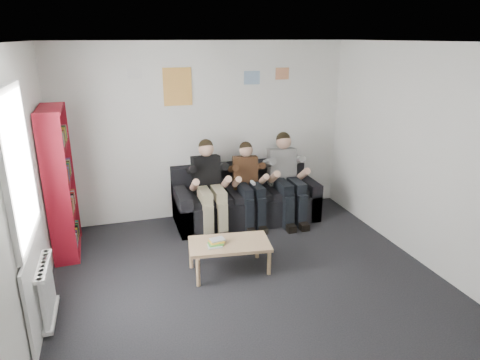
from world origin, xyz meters
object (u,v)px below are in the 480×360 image
(bookshelf, at_px, (61,183))
(person_middle, at_px, (249,185))
(coffee_table, at_px, (229,246))
(person_left, at_px, (210,187))
(sofa, at_px, (245,201))
(person_right, at_px, (287,178))

(bookshelf, bearing_deg, person_middle, 0.97)
(person_middle, bearing_deg, coffee_table, -108.14)
(person_left, relative_size, person_middle, 1.06)
(sofa, distance_m, bookshelf, 2.70)
(bookshelf, height_order, person_left, bookshelf)
(coffee_table, bearing_deg, person_right, 44.83)
(person_middle, height_order, person_right, person_right)
(person_middle, xyz_separation_m, person_right, (0.61, -0.01, 0.04))
(sofa, bearing_deg, person_middle, -90.00)
(person_left, xyz_separation_m, person_middle, (0.61, 0.00, -0.03))
(sofa, relative_size, coffee_table, 2.26)
(bookshelf, relative_size, coffee_table, 2.00)
(coffee_table, height_order, person_right, person_right)
(person_middle, relative_size, person_right, 0.92)
(sofa, distance_m, person_left, 0.74)
(sofa, bearing_deg, person_left, -161.77)
(sofa, height_order, bookshelf, bookshelf)
(sofa, bearing_deg, bookshelf, -172.89)
(sofa, xyz_separation_m, bookshelf, (-2.60, -0.32, 0.66))
(bookshelf, xyz_separation_m, person_middle, (2.60, 0.13, -0.33))
(sofa, relative_size, bookshelf, 1.13)
(person_middle, bearing_deg, person_left, -170.06)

